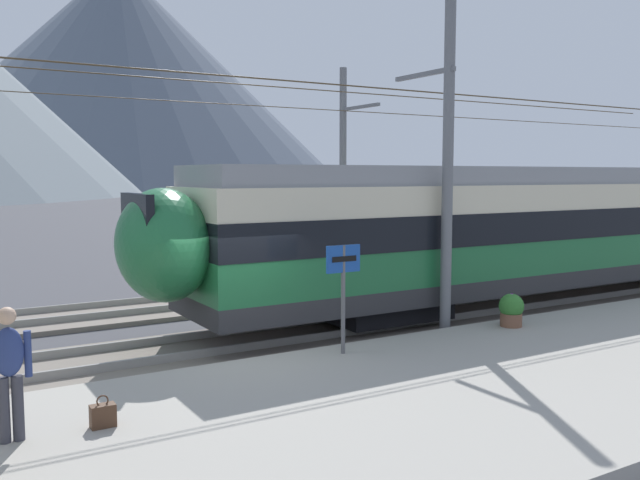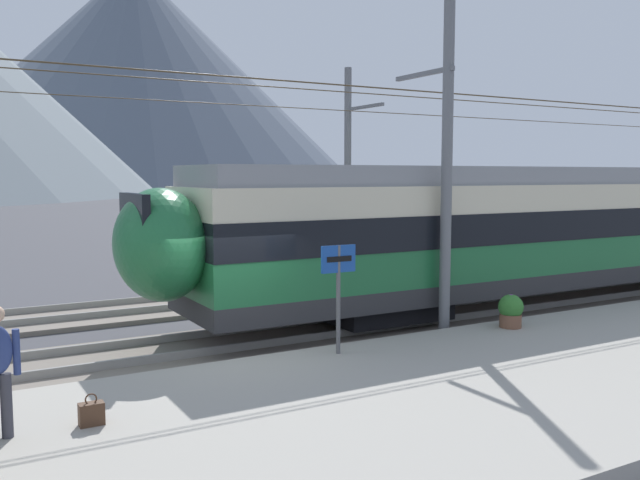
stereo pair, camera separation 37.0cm
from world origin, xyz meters
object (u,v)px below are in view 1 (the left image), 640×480
catenary_mast_mid (444,164)px  catenary_mast_far_side (345,169)px  train_near_platform (575,224)px  potted_plant_platform_edge (511,309)px  platform_sign (343,274)px  handbag_beside_passenger (103,415)px  passenger_walking (9,367)px

catenary_mast_mid → catenary_mast_far_side: catenary_mast_mid is taller
train_near_platform → potted_plant_platform_edge: bearing=-153.7°
train_near_platform → platform_sign: bearing=-164.8°
catenary_mast_far_side → handbag_beside_passenger: size_ratio=107.76×
platform_sign → handbag_beside_passenger: size_ratio=4.68×
catenary_mast_mid → train_near_platform: bearing=13.6°
passenger_walking → potted_plant_platform_edge: size_ratio=2.35×
train_near_platform → potted_plant_platform_edge: train_near_platform is taller
catenary_mast_far_side → passenger_walking: size_ratio=27.43×
passenger_walking → potted_plant_platform_edge: 10.23m
potted_plant_platform_edge → catenary_mast_mid: bearing=133.7°
catenary_mast_mid → catenary_mast_far_side: size_ratio=1.00×
train_near_platform → catenary_mast_mid: size_ratio=0.56×
train_near_platform → handbag_beside_passenger: 15.06m
platform_sign → handbag_beside_passenger: (-4.68, -1.45, -1.33)m
platform_sign → catenary_mast_mid: bearing=18.0°
passenger_walking → handbag_beside_passenger: passenger_walking is taller
handbag_beside_passenger → potted_plant_platform_edge: size_ratio=0.60×
catenary_mast_far_side → potted_plant_platform_edge: bearing=-100.1°
platform_sign → train_near_platform: bearing=15.2°
train_near_platform → potted_plant_platform_edge: (-5.36, -2.64, -1.48)m
train_near_platform → handbag_beside_passenger: (-14.40, -4.08, -1.71)m
passenger_walking → platform_sign: bearing=13.2°
catenary_mast_mid → platform_sign: bearing=-162.0°
catenary_mast_far_side → train_near_platform: bearing=-59.9°
catenary_mast_mid → catenary_mast_far_side: (2.66, 8.00, -0.04)m
potted_plant_platform_edge → handbag_beside_passenger: bearing=-171.0°
catenary_mast_far_side → passenger_walking: 15.91m
train_near_platform → catenary_mast_mid: catenary_mast_mid is taller
platform_sign → passenger_walking: (-5.77, -1.36, -0.54)m
catenary_mast_mid → handbag_beside_passenger: (-8.00, -2.52, -3.37)m
catenary_mast_mid → catenary_mast_far_side: bearing=71.6°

